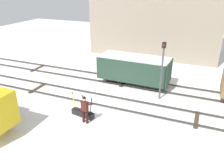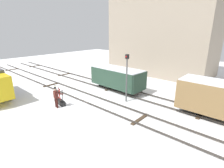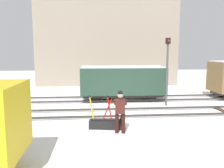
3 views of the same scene
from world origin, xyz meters
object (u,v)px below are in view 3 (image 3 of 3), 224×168
switch_lever_frame (107,123)px  freight_car_back_track (123,81)px  rail_worker (120,109)px  signal_post (167,65)px

switch_lever_frame → freight_car_back_track: bearing=85.4°
switch_lever_frame → rail_worker: 1.04m
switch_lever_frame → signal_post: (3.88, 4.06, 2.23)m
rail_worker → freight_car_back_track: size_ratio=0.31×
switch_lever_frame → rail_worker: rail_worker is taller
switch_lever_frame → rail_worker: (0.49, -0.55, 0.72)m
switch_lever_frame → rail_worker: size_ratio=0.90×
freight_car_back_track → switch_lever_frame: bearing=-102.5°
signal_post → freight_car_back_track: signal_post is taller
switch_lever_frame → signal_post: signal_post is taller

